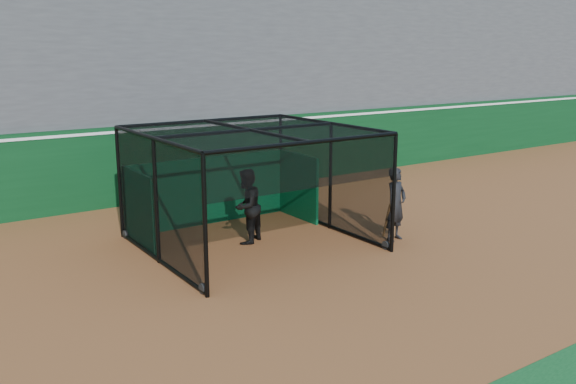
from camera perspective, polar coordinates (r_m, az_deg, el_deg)
ground at (r=13.61m, az=3.80°, el=-7.48°), size 120.00×120.00×0.00m
outfield_wall at (r=20.42m, az=-10.98°, el=3.01°), size 50.00×0.50×2.50m
grandstand at (r=23.64m, az=-15.05°, el=11.92°), size 50.00×7.85×8.95m
batting_cage at (r=15.15m, az=-3.49°, el=0.36°), size 5.08×4.98×2.90m
batter at (r=15.38m, az=-3.90°, el=-1.34°), size 1.17×1.10×1.91m
on_deck_player at (r=15.81m, az=10.06°, el=-1.14°), size 0.78×0.60×1.90m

